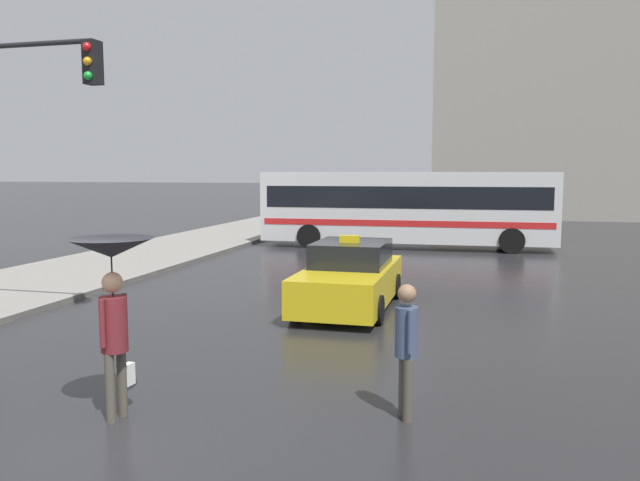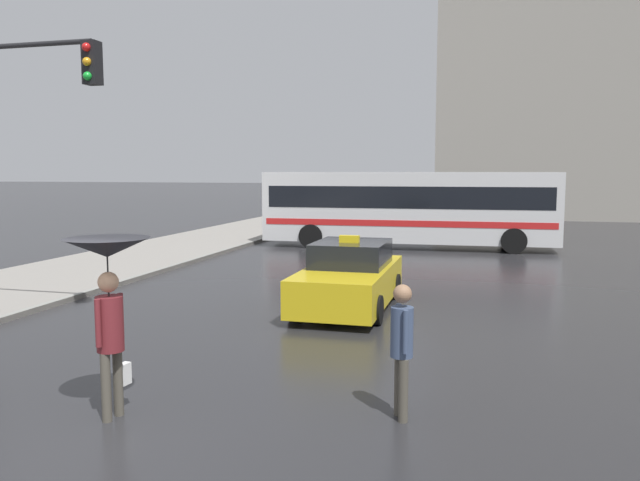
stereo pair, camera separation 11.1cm
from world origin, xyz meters
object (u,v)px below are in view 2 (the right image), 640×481
(pedestrian_man, at_px, (402,341))
(city_bus, at_px, (408,206))
(pedestrian_with_umbrella, at_px, (108,276))
(taxi, at_px, (350,278))
(traffic_light, at_px, (19,124))

(pedestrian_man, bearing_deg, city_bus, 165.29)
(city_bus, height_order, pedestrian_with_umbrella, city_bus)
(taxi, distance_m, city_bus, 11.75)
(city_bus, bearing_deg, traffic_light, -23.70)
(city_bus, bearing_deg, pedestrian_with_umbrella, -6.46)
(city_bus, distance_m, pedestrian_man, 17.87)
(city_bus, xyz_separation_m, pedestrian_with_umbrella, (-1.42, -18.65, 0.11))
(taxi, xyz_separation_m, pedestrian_man, (1.95, -6.04, 0.31))
(pedestrian_man, bearing_deg, pedestrian_with_umbrella, -96.58)
(pedestrian_with_umbrella, relative_size, traffic_light, 0.39)
(taxi, xyz_separation_m, city_bus, (-0.10, 11.70, 1.00))
(pedestrian_with_umbrella, bearing_deg, traffic_light, 56.15)
(pedestrian_with_umbrella, bearing_deg, pedestrian_man, -68.24)
(traffic_light, bearing_deg, pedestrian_man, -20.34)
(pedestrian_with_umbrella, height_order, traffic_light, traffic_light)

